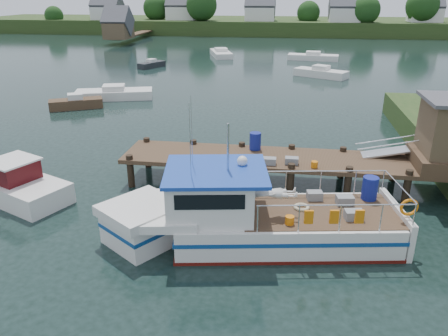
# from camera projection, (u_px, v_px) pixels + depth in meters

# --- Properties ---
(ground_plane) EXTENTS (160.00, 160.00, 0.00)m
(ground_plane) POSITION_uv_depth(u_px,v_px,m) (249.00, 182.00, 21.36)
(ground_plane) COLOR black
(far_shore) EXTENTS (140.00, 42.55, 9.22)m
(far_shore) POSITION_uv_depth(u_px,v_px,m) (284.00, 23.00, 96.05)
(far_shore) COLOR #2C411A
(far_shore) RESTS_ON ground
(dock) EXTENTS (16.60, 3.00, 4.78)m
(dock) POSITION_uv_depth(u_px,v_px,m) (394.00, 145.00, 19.64)
(dock) COLOR #473221
(dock) RESTS_ON ground
(lobster_boat) EXTENTS (11.42, 4.83, 5.44)m
(lobster_boat) POSITION_uv_depth(u_px,v_px,m) (249.00, 218.00, 15.99)
(lobster_boat) COLOR silver
(lobster_boat) RESTS_ON ground
(work_boat) EXTENTS (7.11, 4.57, 3.85)m
(work_boat) POSITION_uv_depth(u_px,v_px,m) (6.00, 182.00, 19.93)
(work_boat) COLOR silver
(work_boat) RESTS_ON ground
(moored_rowboat) EXTENTS (4.23, 3.06, 1.18)m
(moored_rowboat) POSITION_uv_depth(u_px,v_px,m) (76.00, 103.00, 34.66)
(moored_rowboat) COLOR #473221
(moored_rowboat) RESTS_ON ground
(moored_far) EXTENTS (6.88, 3.01, 1.13)m
(moored_far) POSITION_uv_depth(u_px,v_px,m) (313.00, 57.00, 59.04)
(moored_far) COLOR silver
(moored_far) RESTS_ON ground
(moored_a) EXTENTS (6.83, 3.94, 1.19)m
(moored_a) POSITION_uv_depth(u_px,v_px,m) (114.00, 94.00, 37.75)
(moored_a) COLOR silver
(moored_a) RESTS_ON ground
(moored_b) EXTENTS (5.92, 4.44, 1.26)m
(moored_b) POSITION_uv_depth(u_px,v_px,m) (321.00, 73.00, 47.27)
(moored_b) COLOR silver
(moored_b) RESTS_ON ground
(moored_d) EXTENTS (4.29, 7.27, 1.17)m
(moored_d) POSITION_uv_depth(u_px,v_px,m) (221.00, 53.00, 62.27)
(moored_d) COLOR silver
(moored_d) RESTS_ON ground
(moored_e) EXTENTS (2.80, 3.87, 1.02)m
(moored_e) POSITION_uv_depth(u_px,v_px,m) (152.00, 64.00, 53.27)
(moored_e) COLOR black
(moored_e) RESTS_ON ground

